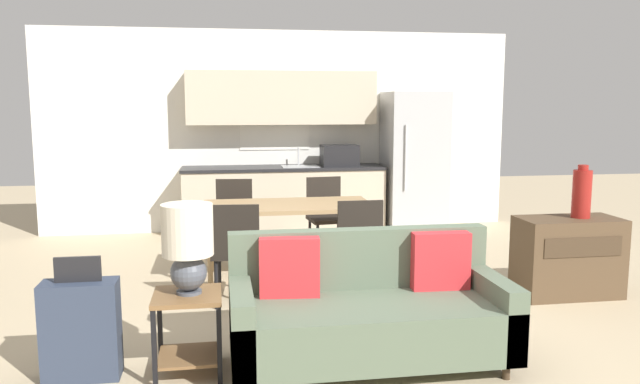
# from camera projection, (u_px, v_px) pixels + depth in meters

# --- Properties ---
(ground_plane) EXTENTS (20.00, 20.00, 0.00)m
(ground_plane) POSITION_uv_depth(u_px,v_px,m) (351.00, 363.00, 4.18)
(ground_plane) COLOR tan
(wall_back) EXTENTS (6.40, 0.07, 2.70)m
(wall_back) POSITION_uv_depth(u_px,v_px,m) (281.00, 131.00, 8.51)
(wall_back) COLOR silver
(wall_back) RESTS_ON ground_plane
(kitchen_counter) EXTENTS (2.66, 0.65, 2.15)m
(kitchen_counter) POSITION_uv_depth(u_px,v_px,m) (285.00, 170.00, 8.29)
(kitchen_counter) COLOR beige
(kitchen_counter) RESTS_ON ground_plane
(refrigerator) EXTENTS (0.79, 0.75, 1.88)m
(refrigerator) POSITION_uv_depth(u_px,v_px,m) (414.00, 162.00, 8.45)
(refrigerator) COLOR #B7BABC
(refrigerator) RESTS_ON ground_plane
(dining_table) EXTENTS (1.65, 0.82, 0.74)m
(dining_table) POSITION_uv_depth(u_px,v_px,m) (288.00, 210.00, 6.16)
(dining_table) COLOR tan
(dining_table) RESTS_ON ground_plane
(couch) EXTENTS (1.82, 0.80, 0.86)m
(couch) POSITION_uv_depth(u_px,v_px,m) (367.00, 312.00, 4.16)
(couch) COLOR #3D2D1E
(couch) RESTS_ON ground_plane
(side_table) EXTENTS (0.43, 0.43, 0.53)m
(side_table) POSITION_uv_depth(u_px,v_px,m) (188.00, 320.00, 3.98)
(side_table) COLOR brown
(side_table) RESTS_ON ground_plane
(table_lamp) EXTENTS (0.32, 0.32, 0.58)m
(table_lamp) POSITION_uv_depth(u_px,v_px,m) (188.00, 242.00, 3.92)
(table_lamp) COLOR #4C515B
(table_lamp) RESTS_ON side_table
(credenza) EXTENTS (0.91, 0.47, 0.71)m
(credenza) POSITION_uv_depth(u_px,v_px,m) (568.00, 257.00, 5.62)
(credenza) COLOR brown
(credenza) RESTS_ON ground_plane
(vase) EXTENTS (0.16, 0.16, 0.48)m
(vase) POSITION_uv_depth(u_px,v_px,m) (582.00, 193.00, 5.57)
(vase) COLOR maroon
(vase) RESTS_ON credenza
(dining_chair_near_right) EXTENTS (0.42, 0.42, 0.90)m
(dining_chair_near_right) POSITION_uv_depth(u_px,v_px,m) (357.00, 242.00, 5.54)
(dining_chair_near_right) COLOR black
(dining_chair_near_right) RESTS_ON ground_plane
(dining_chair_near_left) EXTENTS (0.45, 0.45, 0.90)m
(dining_chair_near_left) POSITION_uv_depth(u_px,v_px,m) (236.00, 248.00, 5.32)
(dining_chair_near_left) COLOR black
(dining_chair_near_left) RESTS_ON ground_plane
(dining_chair_far_left) EXTENTS (0.46, 0.46, 0.90)m
(dining_chair_far_left) POSITION_uv_depth(u_px,v_px,m) (234.00, 216.00, 6.82)
(dining_chair_far_left) COLOR black
(dining_chair_far_left) RESTS_ON ground_plane
(dining_chair_far_right) EXTENTS (0.46, 0.46, 0.90)m
(dining_chair_far_right) POSITION_uv_depth(u_px,v_px,m) (327.00, 213.00, 7.03)
(dining_chair_far_right) COLOR black
(dining_chair_far_right) RESTS_ON ground_plane
(suitcase) EXTENTS (0.47, 0.22, 0.79)m
(suitcase) POSITION_uv_depth(u_px,v_px,m) (81.00, 329.00, 3.91)
(suitcase) COLOR #2D384C
(suitcase) RESTS_ON ground_plane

